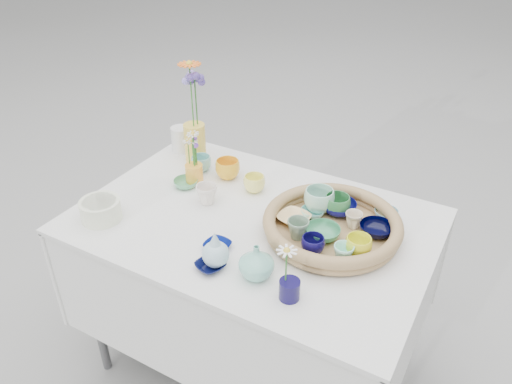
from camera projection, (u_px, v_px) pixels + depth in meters
The scene contains 34 objects.
ground at pixel (254, 361), 2.20m from camera, with size 80.00×80.00×0.00m, color #A2A2A1.
display_table at pixel (254, 361), 2.20m from camera, with size 1.26×0.86×0.77m, color silver, non-canonical shape.
wicker_tray at pixel (332, 226), 1.69m from camera, with size 0.47×0.47×0.08m, color olive, non-canonical shape.
tray_ceramic_0 at pixel (339, 207), 1.79m from camera, with size 0.13×0.13×0.04m, color #0B0C54.
tray_ceramic_1 at pixel (376, 229), 1.68m from camera, with size 0.11×0.11×0.04m, color black.
tray_ceramic_2 at pixel (358, 246), 1.58m from camera, with size 0.09×0.09×0.07m, color yellow.
tray_ceramic_3 at pixel (323, 233), 1.67m from camera, with size 0.12×0.12×0.04m, color #3A895B.
tray_ceramic_4 at pixel (298, 229), 1.66m from camera, with size 0.07×0.07×0.07m, color slate.
tray_ceramic_5 at pixel (313, 212), 1.78m from camera, with size 0.08×0.08×0.03m, color #8FE4E0.
tray_ceramic_6 at pixel (319, 200), 1.79m from camera, with size 0.11×0.11×0.09m, color #A7E1C6.
tray_ceramic_7 at pixel (354, 220), 1.71m from camera, with size 0.06×0.06×0.06m, color beige.
tray_ceramic_8 at pixel (386, 213), 1.77m from camera, with size 0.08×0.08×0.03m, color #88D2E8.
tray_ceramic_9 at pixel (313, 245), 1.59m from camera, with size 0.08×0.08×0.06m, color #0D0A44.
tray_ceramic_10 at pixel (294, 219), 1.74m from camera, with size 0.11×0.11×0.03m, color #EFC885.
tray_ceramic_11 at pixel (343, 253), 1.56m from camera, with size 0.06×0.06×0.06m, color #9CEED7.
tray_ceramic_12 at pixel (337, 205), 1.77m from camera, with size 0.09×0.09×0.07m, color #30743F.
loose_ceramic_0 at pixel (228, 169), 2.03m from camera, with size 0.10×0.10×0.08m, color gold.
loose_ceramic_1 at pixel (254, 184), 1.94m from camera, with size 0.08×0.08×0.07m, color #FFF771.
loose_ceramic_2 at pixel (186, 183), 1.98m from camera, with size 0.10×0.10×0.03m, color #57A572.
loose_ceramic_3 at pixel (207, 194), 1.87m from camera, with size 0.08×0.08×0.08m, color silver.
loose_ceramic_4 at pixel (217, 246), 1.65m from camera, with size 0.09×0.09×0.02m, color #05115C.
loose_ceramic_5 at pixel (201, 163), 2.08m from camera, with size 0.08×0.08×0.07m, color #7CC3BC.
loose_ceramic_6 at pixel (210, 266), 1.56m from camera, with size 0.09×0.09×0.02m, color #090E36.
fluted_bowl at pixel (101, 210), 1.78m from camera, with size 0.14×0.14×0.08m, color #E8F0CC, non-canonical shape.
bud_vase_paleblue at pixel (215, 248), 1.55m from camera, with size 0.09×0.09×0.13m, color #A3C6D2, non-canonical shape.
bud_vase_seafoam at pixel (256, 262), 1.51m from camera, with size 0.11×0.11×0.11m, color #79C6B1.
bud_vase_cobalt at pixel (289, 290), 1.44m from camera, with size 0.06×0.06×0.06m, color #100B3C.
single_daisy at pixel (286, 266), 1.40m from camera, with size 0.07×0.07×0.13m, color white, non-canonical shape.
tall_vase_yellow at pixel (195, 143), 2.12m from camera, with size 0.09×0.09×0.17m, color yellow.
gerbera at pixel (192, 96), 1.99m from camera, with size 0.11×0.11×0.28m, color orange, non-canonical shape.
hydrangea at pixel (196, 102), 2.03m from camera, with size 0.08×0.08×0.28m, color #57419B, non-canonical shape.
white_pitcher at pixel (181, 139), 2.22m from camera, with size 0.12×0.08×0.11m, color silver, non-canonical shape.
daisy_cup at pixel (194, 173), 2.00m from camera, with size 0.07×0.07×0.08m, color #FFAC33.
daisy_posy at pixel (193, 148), 1.95m from camera, with size 0.08×0.08×0.14m, color silver, non-canonical shape.
Camera 1 is at (0.73, -1.27, 1.80)m, focal length 35.00 mm.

